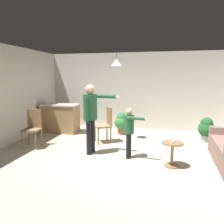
{
  "coord_description": "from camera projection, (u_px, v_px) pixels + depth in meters",
  "views": [
    {
      "loc": [
        0.89,
        -4.69,
        1.84
      ],
      "look_at": [
        -0.29,
        0.49,
        1.0
      ],
      "focal_mm": 35.38,
      "sensor_mm": 36.0,
      "label": 1
    }
  ],
  "objects": [
    {
      "name": "ground",
      "position": [
        120.0,
        159.0,
        5.0
      ],
      "size": [
        7.68,
        7.68,
        0.0
      ],
      "primitive_type": "plane",
      "color": "#B2A893"
    },
    {
      "name": "dining_chair_by_counter",
      "position": [
        105.0,
        123.0,
        6.25
      ],
      "size": [
        0.58,
        0.58,
        1.0
      ],
      "rotation": [
        0.0,
        0.0,
        2.12
      ],
      "color": "olive",
      "rests_on": "ground"
    },
    {
      "name": "spare_remote_on_table",
      "position": [
        173.0,
        142.0,
        4.48
      ],
      "size": [
        0.07,
        0.13,
        0.04
      ],
      "primitive_type": "cube",
      "rotation": [
        0.0,
        0.0,
        2.87
      ],
      "color": "white",
      "rests_on": "side_table_by_couch"
    },
    {
      "name": "person_adult",
      "position": [
        91.0,
        111.0,
        5.23
      ],
      "size": [
        0.85,
        0.48,
        1.67
      ],
      "rotation": [
        0.0,
        0.0,
        -1.74
      ],
      "color": "black",
      "rests_on": "ground"
    },
    {
      "name": "side_table_by_couch",
      "position": [
        172.0,
        151.0,
        4.55
      ],
      "size": [
        0.44,
        0.44,
        0.52
      ],
      "color": "olive",
      "rests_on": "ground"
    },
    {
      "name": "potted_plant_by_wall",
      "position": [
        122.0,
        122.0,
        7.17
      ],
      "size": [
        0.47,
        0.47,
        0.73
      ],
      "color": "brown",
      "rests_on": "ground"
    },
    {
      "name": "wall_back",
      "position": [
        137.0,
        91.0,
        7.87
      ],
      "size": [
        6.4,
        0.1,
        2.7
      ],
      "primitive_type": "cube",
      "color": "beige",
      "rests_on": "ground"
    },
    {
      "name": "kitchen_counter",
      "position": [
        60.0,
        118.0,
        7.45
      ],
      "size": [
        1.26,
        0.66,
        0.95
      ],
      "color": "#99754C",
      "rests_on": "ground"
    },
    {
      "name": "ceiling_light_pendant",
      "position": [
        117.0,
        62.0,
        6.17
      ],
      "size": [
        0.32,
        0.32,
        0.55
      ],
      "color": "silver"
    },
    {
      "name": "dining_chair_near_wall",
      "position": [
        33.0,
        127.0,
        5.83
      ],
      "size": [
        0.47,
        0.47,
        1.0
      ],
      "rotation": [
        0.0,
        0.0,
        3.26
      ],
      "color": "olive",
      "rests_on": "ground"
    },
    {
      "name": "person_child",
      "position": [
        129.0,
        128.0,
        4.98
      ],
      "size": [
        0.58,
        0.39,
        1.15
      ],
      "rotation": [
        0.0,
        0.0,
        -1.71
      ],
      "color": "black",
      "rests_on": "ground"
    },
    {
      "name": "potted_plant_corner",
      "position": [
        206.0,
        128.0,
        6.3
      ],
      "size": [
        0.46,
        0.46,
        0.71
      ],
      "color": "#B7B2AD",
      "rests_on": "ground"
    }
  ]
}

